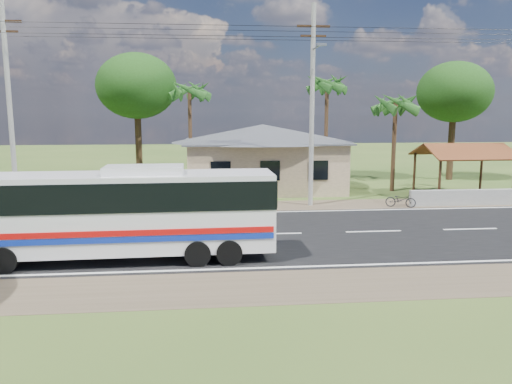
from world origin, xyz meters
TOP-DOWN VIEW (x-y plane):
  - ground at (0.00, 0.00)m, footprint 120.00×120.00m
  - road at (0.00, 0.00)m, footprint 120.00×16.00m
  - house at (1.00, 13.00)m, footprint 12.40×10.00m
  - waiting_shed at (13.00, 8.50)m, footprint 5.20×4.48m
  - concrete_barrier at (12.00, 5.60)m, footprint 7.00×0.30m
  - utility_poles at (2.67, 6.49)m, footprint 32.80×2.22m
  - palm_near at (9.50, 11.00)m, footprint 2.80×2.80m
  - palm_mid at (6.00, 15.50)m, footprint 2.80×2.80m
  - palm_far at (-4.00, 16.00)m, footprint 2.80×2.80m
  - tree_behind_house at (-8.00, 18.00)m, footprint 6.00×6.00m
  - tree_behind_shed at (16.00, 16.00)m, footprint 5.60×5.60m
  - coach_bus at (-5.93, -3.24)m, footprint 11.00×2.57m
  - motorcycle at (7.87, 5.41)m, footprint 1.73×1.18m

SIDE VIEW (x-z plane):
  - ground at x=0.00m, z-range 0.00..0.00m
  - road at x=0.00m, z-range -0.01..0.02m
  - motorcycle at x=7.87m, z-range 0.00..0.86m
  - concrete_barrier at x=12.00m, z-range 0.00..0.90m
  - coach_bus at x=-5.93m, z-range 0.24..3.64m
  - house at x=1.00m, z-range 0.14..5.14m
  - waiting_shed at x=13.00m, z-range 1.05..4.40m
  - palm_near at x=9.50m, z-range 2.36..9.06m
  - utility_poles at x=2.67m, z-range 0.27..11.27m
  - palm_far at x=-4.00m, z-range 2.83..10.53m
  - tree_behind_shed at x=16.00m, z-range 2.17..11.19m
  - tree_behind_house at x=-8.00m, z-range 2.31..11.92m
  - palm_mid at x=6.00m, z-range 3.06..11.26m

